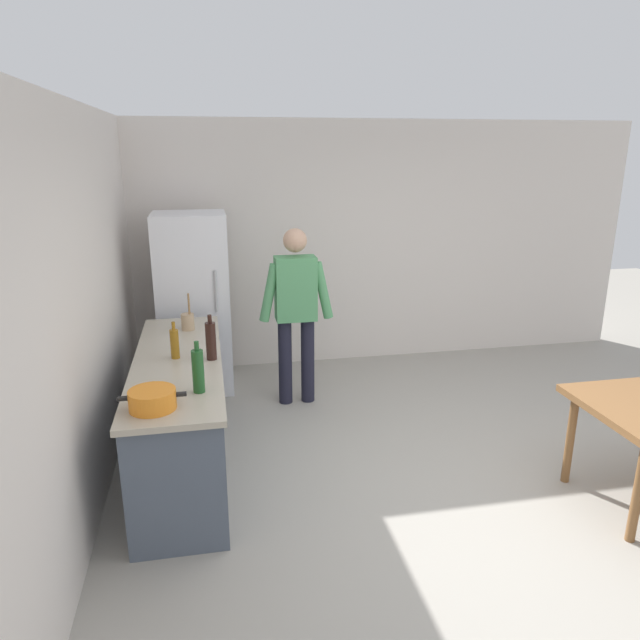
{
  "coord_description": "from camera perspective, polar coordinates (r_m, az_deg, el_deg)",
  "views": [
    {
      "loc": [
        -1.74,
        -3.35,
        2.4
      ],
      "look_at": [
        -0.83,
        1.28,
        0.99
      ],
      "focal_mm": 32.54,
      "sensor_mm": 36.0,
      "label": 1
    }
  ],
  "objects": [
    {
      "name": "ground_plane",
      "position": [
        4.47,
        14.34,
        -16.45
      ],
      "size": [
        14.0,
        14.0,
        0.0
      ],
      "primitive_type": "plane",
      "color": "#9E998E"
    },
    {
      "name": "wall_back",
      "position": [
        6.66,
        4.19,
        7.49
      ],
      "size": [
        6.4,
        0.12,
        2.7
      ],
      "primitive_type": "cube",
      "color": "silver",
      "rests_on": "ground_plane"
    },
    {
      "name": "wall_left",
      "position": [
        3.8,
        -23.74,
        -0.88
      ],
      "size": [
        0.12,
        5.6,
        2.7
      ],
      "primitive_type": "cube",
      "color": "silver",
      "rests_on": "ground_plane"
    },
    {
      "name": "kitchen_counter",
      "position": [
        4.59,
        -13.47,
        -9.0
      ],
      "size": [
        0.64,
        2.2,
        0.9
      ],
      "color": "#4C5666",
      "rests_on": "ground_plane"
    },
    {
      "name": "refrigerator",
      "position": [
        5.94,
        -12.31,
        1.59
      ],
      "size": [
        0.7,
        0.67,
        1.8
      ],
      "color": "white",
      "rests_on": "ground_plane"
    },
    {
      "name": "person",
      "position": [
        5.44,
        -2.39,
        1.45
      ],
      "size": [
        0.7,
        0.22,
        1.7
      ],
      "color": "#1E1E2D",
      "rests_on": "ground_plane"
    },
    {
      "name": "cooking_pot",
      "position": [
        3.62,
        -16.15,
        -7.51
      ],
      "size": [
        0.4,
        0.28,
        0.12
      ],
      "color": "orange",
      "rests_on": "kitchen_counter"
    },
    {
      "name": "utensil_jar",
      "position": [
        5.08,
        -12.87,
        -0.08
      ],
      "size": [
        0.11,
        0.11,
        0.32
      ],
      "color": "tan",
      "rests_on": "kitchen_counter"
    },
    {
      "name": "bottle_wine_dark",
      "position": [
        4.31,
        -10.69,
        -1.99
      ],
      "size": [
        0.08,
        0.08,
        0.34
      ],
      "color": "black",
      "rests_on": "kitchen_counter"
    },
    {
      "name": "bottle_oil_amber",
      "position": [
        4.4,
        -14.1,
        -2.23
      ],
      "size": [
        0.06,
        0.06,
        0.28
      ],
      "color": "#996619",
      "rests_on": "kitchen_counter"
    },
    {
      "name": "bottle_wine_green",
      "position": [
        3.76,
        -11.9,
        -4.88
      ],
      "size": [
        0.08,
        0.08,
        0.34
      ],
      "color": "#1E5123",
      "rests_on": "kitchen_counter"
    }
  ]
}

